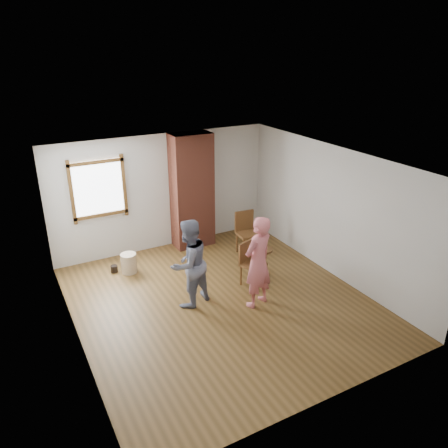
{
  "coord_description": "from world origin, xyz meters",
  "views": [
    {
      "loc": [
        -3.2,
        -6.01,
        4.4
      ],
      "look_at": [
        0.5,
        0.8,
        1.15
      ],
      "focal_mm": 35.0,
      "sensor_mm": 36.0,
      "label": 1
    }
  ],
  "objects": [
    {
      "name": "person_pink",
      "position": [
        0.54,
        -0.36,
        0.85
      ],
      "size": [
        0.71,
        0.58,
        1.7
      ],
      "primitive_type": "imported",
      "rotation": [
        0.0,
        0.0,
        3.46
      ],
      "color": "#E07079",
      "rests_on": "ground"
    },
    {
      "name": "side_table",
      "position": [
        1.19,
        0.48,
        0.4
      ],
      "size": [
        0.4,
        0.4,
        0.6
      ],
      "color": "brown",
      "rests_on": "ground"
    },
    {
      "name": "dark_pot",
      "position": [
        -1.41,
        2.04,
        0.07
      ],
      "size": [
        0.16,
        0.16,
        0.14
      ],
      "primitive_type": "cylinder",
      "rotation": [
        0.0,
        0.0,
        -0.15
      ],
      "color": "black",
      "rests_on": "ground"
    },
    {
      "name": "dining_chair_left",
      "position": [
        0.81,
        0.33,
        0.49
      ],
      "size": [
        0.52,
        0.52,
        0.87
      ],
      "rotation": [
        0.0,
        0.0,
        0.36
      ],
      "color": "brown",
      "rests_on": "ground"
    },
    {
      "name": "cake_slice",
      "position": [
        1.2,
        0.48,
        0.64
      ],
      "size": [
        0.08,
        0.07,
        0.06
      ],
      "primitive_type": "cube",
      "color": "white",
      "rests_on": "cake_plate"
    },
    {
      "name": "man",
      "position": [
        -0.51,
        0.23,
        0.81
      ],
      "size": [
        0.95,
        0.85,
        1.62
      ],
      "primitive_type": "imported",
      "rotation": [
        0.0,
        0.0,
        3.49
      ],
      "color": "#121733",
      "rests_on": "ground"
    },
    {
      "name": "brick_chimney",
      "position": [
        0.6,
        2.5,
        1.3
      ],
      "size": [
        0.9,
        0.5,
        2.6
      ],
      "primitive_type": "cube",
      "color": "brown",
      "rests_on": "ground"
    },
    {
      "name": "ground",
      "position": [
        0.0,
        0.0,
        0.0
      ],
      "size": [
        5.5,
        5.5,
        0.0
      ],
      "primitive_type": "plane",
      "color": "brown",
      "rests_on": "ground"
    },
    {
      "name": "stoneware_crock",
      "position": [
        -1.13,
        1.88,
        0.21
      ],
      "size": [
        0.38,
        0.38,
        0.41
      ],
      "primitive_type": "cylinder",
      "rotation": [
        0.0,
        0.0,
        -0.22
      ],
      "color": "#CDB294",
      "rests_on": "ground"
    },
    {
      "name": "cake_plate",
      "position": [
        1.19,
        0.48,
        0.6
      ],
      "size": [
        0.18,
        0.18,
        0.01
      ],
      "primitive_type": "cylinder",
      "color": "white",
      "rests_on": "side_table"
    },
    {
      "name": "room_shell",
      "position": [
        -0.06,
        0.61,
        1.81
      ],
      "size": [
        5.04,
        5.52,
        2.62
      ],
      "color": "silver",
      "rests_on": "ground"
    },
    {
      "name": "dining_chair_right",
      "position": [
        1.45,
        1.53,
        0.54
      ],
      "size": [
        0.48,
        0.48,
        0.96
      ],
      "rotation": [
        0.0,
        0.0,
        -0.08
      ],
      "color": "brown",
      "rests_on": "ground"
    }
  ]
}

